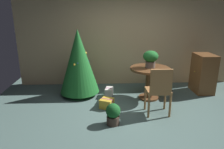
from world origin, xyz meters
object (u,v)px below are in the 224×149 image
Objects in this scene: wooden_cabinet at (203,73)px; round_dining_table at (150,77)px; holiday_tree at (79,61)px; potted_plant at (113,114)px; flower_vase at (151,58)px; gift_box_cream at (109,92)px; gift_box_gold at (107,103)px; wooden_chair_near at (159,89)px.

round_dining_table is at bearing -166.13° from wooden_cabinet.
holiday_tree reaches higher than potted_plant.
flower_vase is 1.32m from gift_box_cream.
holiday_tree is at bearing 170.15° from flower_vase.
potted_plant is at bearing -127.63° from flower_vase.
round_dining_table reaches higher than gift_box_gold.
holiday_tree reaches higher than round_dining_table.
gift_box_gold is (-1.03, 0.38, -0.47)m from wooden_chair_near.
wooden_chair_near is 1.93m from wooden_cabinet.
wooden_chair_near is at bearing -90.00° from round_dining_table.
wooden_chair_near is 1.20m from gift_box_gold.
round_dining_table is 0.45m from flower_vase.
potted_plant is (-0.93, -1.21, -0.79)m from flower_vase.
holiday_tree reaches higher than gift_box_cream.
gift_box_gold is at bearing -154.37° from flower_vase.
potted_plant is at bearing -81.79° from gift_box_gold.
holiday_tree is 1.81m from potted_plant.
flower_vase is at bearing 52.37° from potted_plant.
flower_vase is at bearing -166.77° from wooden_cabinet.
potted_plant is (0.04, -1.33, 0.10)m from gift_box_cream.
flower_vase is 0.40× the size of wooden_cabinet.
wooden_chair_near is at bearing -140.37° from wooden_cabinet.
potted_plant reaches higher than gift_box_cream.
holiday_tree is (-1.70, 1.18, 0.30)m from wooden_chair_near.
potted_plant is at bearing -147.13° from wooden_cabinet.
wooden_cabinet is 2.89m from potted_plant.
gift_box_gold is at bearing -161.43° from wooden_cabinet.
flower_vase is (0.00, 0.02, 0.45)m from round_dining_table.
holiday_tree reaches higher than wooden_chair_near.
holiday_tree is 4.71× the size of gift_box_gold.
gift_box_gold is at bearing -96.14° from gift_box_cream.
potted_plant is (-0.93, -1.19, -0.34)m from round_dining_table.
flower_vase is 1.25× the size of gift_box_cream.
round_dining_table is 1.22m from gift_box_gold.
round_dining_table is 1.76m from holiday_tree.
wooden_cabinet is at bearing 13.87° from round_dining_table.
flower_vase reaches higher than wooden_cabinet.
gift_box_gold is (-1.04, -0.50, -0.90)m from flower_vase.
wooden_cabinet is (3.18, 0.05, -0.37)m from holiday_tree.
flower_vase reaches higher than gift_box_gold.
holiday_tree is at bearing 169.52° from round_dining_table.
wooden_cabinet is (1.48, 0.35, -0.50)m from flower_vase.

